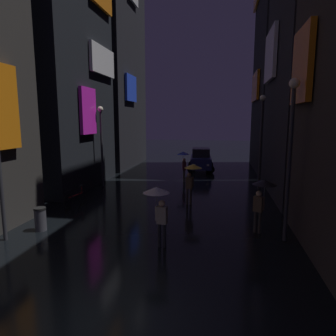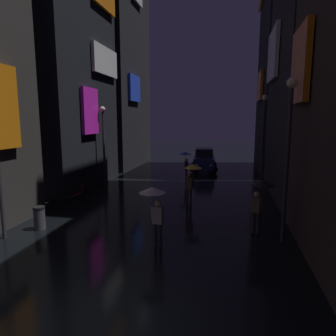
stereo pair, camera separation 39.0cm
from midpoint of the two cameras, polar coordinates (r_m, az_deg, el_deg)
ground_plane at (r=7.24m, az=-16.13°, el=-27.97°), size 120.00×120.00×0.00m
building_left_mid at (r=21.10m, az=-18.90°, el=18.94°), size 4.25×7.88×16.16m
building_left_far at (r=29.95m, az=-9.43°, el=21.47°), size 4.25×8.61×21.55m
building_right_far at (r=28.52m, az=22.41°, el=21.62°), size 4.25×8.67×21.61m
pedestrian_midstreet_centre_black at (r=11.84m, az=18.11°, el=-4.30°), size 0.90×0.90×2.12m
pedestrian_near_crossing_blue at (r=21.11m, az=3.91°, el=1.89°), size 0.90×0.90×2.12m
pedestrian_midstreet_left_yellow at (r=15.22m, az=5.29°, el=-0.95°), size 0.90×0.90×2.12m
pedestrian_foreground_left_clear at (r=10.11m, az=-1.55°, el=-6.12°), size 0.90×0.90×2.12m
bicycle_parked_at_storefront at (r=16.08m, az=-16.40°, el=-5.42°), size 0.37×1.80×0.96m
car_distant at (r=25.97m, az=7.33°, el=1.55°), size 2.47×4.25×1.92m
streetlamp_right_near at (r=11.10m, az=22.88°, el=4.47°), size 0.36×0.36×5.72m
streetlamp_right_far at (r=19.17m, az=18.26°, el=6.55°), size 0.36×0.36×5.81m
streetlamp_left_far at (r=19.87m, az=-11.64°, el=5.90°), size 0.36×0.36×5.18m
trash_bin at (r=13.05m, az=-22.50°, el=-8.78°), size 0.46×0.46×0.93m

